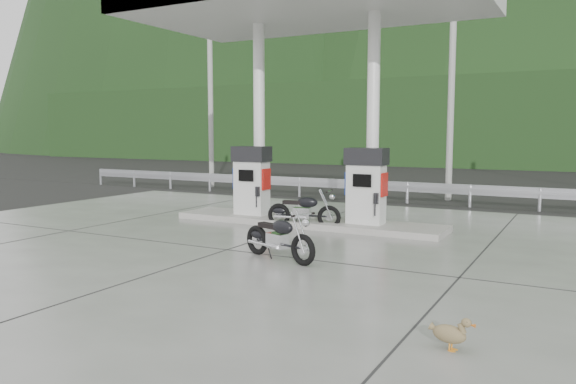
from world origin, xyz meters
The scene contains 17 objects.
ground centered at (0.00, 0.00, 0.00)m, with size 160.00×160.00×0.00m, color black.
forecourt_apron centered at (0.00, 0.00, 0.01)m, with size 18.00×14.00×0.02m, color slate.
pump_island centered at (0.00, 2.50, 0.10)m, with size 7.00×1.40×0.15m, color gray.
gas_pump_left centered at (-1.60, 2.50, 1.07)m, with size 0.95×0.55×1.80m, color silver, non-canonical shape.
gas_pump_right centered at (1.60, 2.50, 1.07)m, with size 0.95×0.55×1.80m, color silver, non-canonical shape.
canopy_column_left centered at (-1.60, 2.90, 2.67)m, with size 0.30×0.30×5.00m, color white.
canopy_column_right centered at (1.60, 2.90, 2.67)m, with size 0.30×0.30×5.00m, color white.
canopy_roof centered at (0.00, 2.50, 5.37)m, with size 8.50×5.00×0.40m, color silver.
guardrail centered at (0.00, 8.00, 0.71)m, with size 26.00×0.16×1.42m, color #ACAEB5, non-canonical shape.
road centered at (0.00, 11.50, 0.00)m, with size 60.00×7.00×0.01m, color black.
utility_pole_a centered at (-8.00, 9.50, 4.00)m, with size 0.22×0.22×8.00m, color #9A9B95.
utility_pole_b centered at (2.00, 9.50, 4.00)m, with size 0.22×0.22×8.00m, color #9A9B95.
tree_band centered at (0.00, 30.00, 3.00)m, with size 80.00×6.00×6.00m, color black.
forested_hills centered at (0.00, 60.00, 0.00)m, with size 100.00×40.00×140.00m, color black, non-canonical shape.
motorcycle_left centered at (1.33, -1.25, 0.42)m, with size 1.68×0.53×0.80m, color black, non-canonical shape.
motorcycle_right centered at (0.16, 2.06, 0.43)m, with size 1.72×0.54×0.82m, color black, non-canonical shape.
duck centered at (5.01, -4.10, 0.18)m, with size 0.46×0.13×0.33m, color brown, non-canonical shape.
Camera 1 is at (6.25, -10.04, 2.34)m, focal length 35.00 mm.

